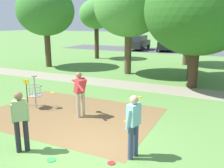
{
  "coord_description": "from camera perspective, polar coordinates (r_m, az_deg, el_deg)",
  "views": [
    {
      "loc": [
        3.3,
        -5.32,
        3.49
      ],
      "look_at": [
        -1.04,
        3.73,
        1.0
      ],
      "focal_mm": 40.33,
      "sensor_mm": 36.0,
      "label": 1
    }
  ],
  "objects": [
    {
      "name": "player_throwing",
      "position": [
        9.38,
        -7.26,
        -1.66
      ],
      "size": [
        0.95,
        0.8,
        1.71
      ],
      "color": "tan",
      "rests_on": "ground"
    },
    {
      "name": "tree_far_left",
      "position": [
        24.56,
        -3.58,
        15.44
      ],
      "size": [
        3.23,
        3.23,
        5.57
      ],
      "color": "#422D1E",
      "rests_on": "ground"
    },
    {
      "name": "frisbee_near_basket",
      "position": [
        6.98,
        -13.61,
        -16.39
      ],
      "size": [
        0.23,
        0.23,
        0.02
      ],
      "primitive_type": "cylinder",
      "color": "green",
      "rests_on": "ground"
    },
    {
      "name": "frisbee_scattered_a",
      "position": [
        13.03,
        -13.35,
        -1.94
      ],
      "size": [
        0.22,
        0.22,
        0.02
      ],
      "primitive_type": "cylinder",
      "color": "gold",
      "rests_on": "ground"
    },
    {
      "name": "player_foreground_watching",
      "position": [
        6.53,
        4.88,
        -8.83
      ],
      "size": [
        0.44,
        0.5,
        1.71
      ],
      "color": "#384260",
      "rests_on": "ground"
    },
    {
      "name": "tree_far_center",
      "position": [
        16.27,
        18.49,
        16.88
      ],
      "size": [
        4.9,
        4.9,
        6.62
      ],
      "color": "brown",
      "rests_on": "ground"
    },
    {
      "name": "dirt_tee_pad",
      "position": [
        9.9,
        -9.27,
        -6.87
      ],
      "size": [
        6.41,
        4.56,
        0.01
      ],
      "primitive_type": "cube",
      "color": "brown",
      "rests_on": "ground"
    },
    {
      "name": "parked_car_center_left",
      "position": [
        31.9,
        11.96,
        9.01
      ],
      "size": [
        2.75,
        4.51,
        1.84
      ],
      "color": "black",
      "rests_on": "ground"
    },
    {
      "name": "tree_near_right",
      "position": [
        14.02,
        18.92,
        15.6
      ],
      "size": [
        5.48,
        5.48,
        6.41
      ],
      "color": "#422D1E",
      "rests_on": "ground"
    },
    {
      "name": "frisbee_far_left",
      "position": [
        6.67,
        -0.17,
        -17.47
      ],
      "size": [
        0.2,
        0.2,
        0.02
      ],
      "primitive_type": "cylinder",
      "color": "red",
      "rests_on": "ground"
    },
    {
      "name": "tree_mid_left",
      "position": [
        21.67,
        16.99,
        15.14
      ],
      "size": [
        4.5,
        4.5,
        6.1
      ],
      "color": "brown",
      "rests_on": "ground"
    },
    {
      "name": "disc_golf_basket",
      "position": [
        10.81,
        -17.27,
        -1.37
      ],
      "size": [
        0.98,
        0.58,
        1.39
      ],
      "color": "#9E9EA3",
      "rests_on": "ground"
    },
    {
      "name": "gravel_path",
      "position": [
        13.71,
        10.82,
        -1.06
      ],
      "size": [
        40.0,
        1.87,
        0.0
      ],
      "primitive_type": "cube",
      "color": "gray",
      "rests_on": "ground"
    },
    {
      "name": "parked_car_leftmost",
      "position": [
        32.5,
        6.07,
        9.31
      ],
      "size": [
        2.0,
        4.21,
        1.84
      ],
      "color": "black",
      "rests_on": "ground"
    },
    {
      "name": "parking_lot_strip",
      "position": [
        31.58,
        19.59,
        6.78
      ],
      "size": [
        36.0,
        6.0,
        0.01
      ],
      "primitive_type": "cube",
      "color": "#4C4C51",
      "rests_on": "ground"
    },
    {
      "name": "tree_mid_right",
      "position": [
        20.56,
        -14.82,
        15.65
      ],
      "size": [
        4.38,
        4.38,
        6.15
      ],
      "color": "#4C3823",
      "rests_on": "ground"
    },
    {
      "name": "tree_mid_center",
      "position": [
        17.14,
        3.79,
        16.89
      ],
      "size": [
        4.5,
        4.5,
        6.32
      ],
      "color": "brown",
      "rests_on": "ground"
    },
    {
      "name": "ground_plane",
      "position": [
        7.17,
        -5.61,
        -15.26
      ],
      "size": [
        160.0,
        160.0,
        0.0
      ],
      "primitive_type": "plane",
      "color": "#5B8942"
    },
    {
      "name": "frisbee_far_right",
      "position": [
        12.09,
        6.36,
        -2.88
      ],
      "size": [
        0.22,
        0.22,
        0.02
      ],
      "primitive_type": "cylinder",
      "color": "gold",
      "rests_on": "ground"
    },
    {
      "name": "player_waiting_left",
      "position": [
        7.24,
        -20.05,
        -7.33
      ],
      "size": [
        0.45,
        0.45,
        1.71
      ],
      "color": "#232328",
      "rests_on": "ground"
    }
  ]
}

